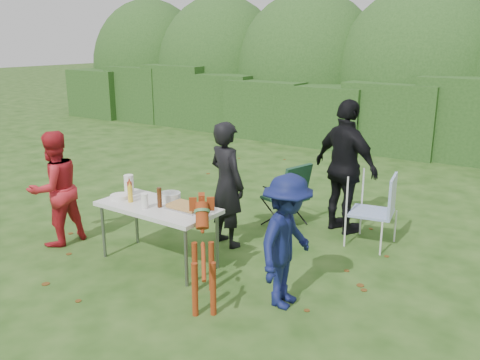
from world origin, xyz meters
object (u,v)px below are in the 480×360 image
Objects in this scene: mustard_bottle at (130,194)px; folding_table at (158,210)px; person_red_jacket at (55,189)px; paper_towel_roll at (129,185)px; person_black_puffy at (346,167)px; camping_chair at (285,194)px; child at (287,242)px; beer_bottle at (159,198)px; person_cook at (227,184)px; dog at (203,259)px; ketchup_bottle at (130,190)px; lawn_chair at (372,209)px.

folding_table is at bearing 14.50° from mustard_bottle.
person_red_jacket reaches higher than paper_towel_roll.
person_black_puffy reaches higher than mustard_bottle.
folding_table is 1.55× the size of camping_chair.
folding_table is 0.40m from mustard_bottle.
beer_bottle is (-1.71, -0.04, 0.16)m from child.
person_black_puffy reaches higher than folding_table.
mustard_bottle is at bearing -165.50° from folding_table.
beer_bottle is at bearing 87.09° from child.
dog is at bearing 134.29° from person_cook.
person_black_puffy is 1.35× the size of child.
child is 2.24m from ketchup_bottle.
person_cook is 1.61× the size of dog.
ketchup_bottle is at bearing 177.69° from beer_bottle.
beer_bottle is (-1.84, -2.07, 0.37)m from lawn_chair.
lawn_chair reaches higher than mustard_bottle.
mustard_bottle is at bearing -41.15° from ketchup_bottle.
camping_chair is (-0.80, -0.28, -0.46)m from person_black_puffy.
dog is 1.06× the size of camping_chair.
dog is 5.14× the size of mustard_bottle.
person_cook is 0.88× the size of person_black_puffy.
person_cook is at bearing 51.04° from ketchup_bottle.
paper_towel_roll is at bearing 83.36° from child.
mustard_bottle is at bearing 73.42° from person_cook.
person_cook is 1.62m from dog.
lawn_chair reaches higher than beer_bottle.
lawn_chair is 4.91× the size of mustard_bottle.
lawn_chair is at bearing 37.66° from paper_towel_roll.
camping_chair is at bearing 65.12° from mustard_bottle.
person_black_puffy is 0.96m from camping_chair.
person_red_jacket is at bearing -168.92° from mustard_bottle.
paper_towel_roll reaches higher than camping_chair.
person_black_puffy is at bearing -36.26° from lawn_chair.
folding_table is at bearing 87.09° from camping_chair.
beer_bottle is at bearing 92.00° from person_cook.
person_cook is 1.71× the size of camping_chair.
person_red_jacket is 7.63× the size of mustard_bottle.
mustard_bottle is 0.83× the size of beer_bottle.
mustard_bottle is 0.13m from ketchup_bottle.
camping_chair is 3.71× the size of paper_towel_roll.
lawn_chair is at bearing 127.81° from person_red_jacket.
paper_towel_roll reaches higher than ketchup_bottle.
lawn_chair is at bearing 175.27° from person_black_puffy.
person_black_puffy is at bearing -47.14° from dog.
person_cook reaches higher than child.
ketchup_bottle is (-0.09, 0.08, 0.01)m from mustard_bottle.
person_red_jacket reaches higher than lawn_chair.
lawn_chair reaches higher than ketchup_bottle.
dog is 4.68× the size of ketchup_bottle.
dog is at bearing -22.72° from beer_bottle.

